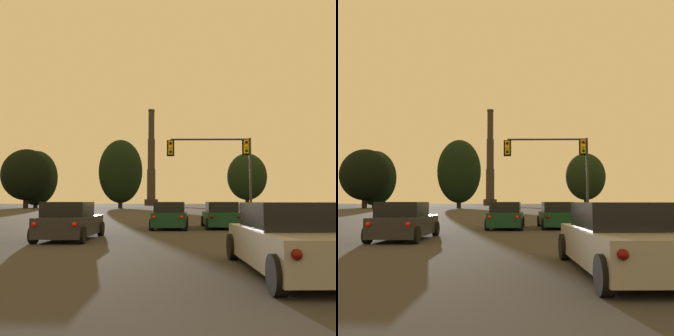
% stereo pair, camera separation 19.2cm
% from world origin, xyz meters
% --- Properties ---
extents(hatchback_right_lane_front, '(1.93, 4.12, 1.44)m').
position_xyz_m(hatchback_right_lane_front, '(3.10, 20.34, 0.66)').
color(hatchback_right_lane_front, '#0F3823').
rests_on(hatchback_right_lane_front, ground_plane).
extents(hatchback_left_lane_second, '(1.96, 4.13, 1.44)m').
position_xyz_m(hatchback_left_lane_second, '(-3.45, 13.70, 0.66)').
color(hatchback_left_lane_second, '#232328').
rests_on(hatchback_left_lane_second, ground_plane).
extents(hatchback_center_lane_front, '(2.09, 4.18, 1.44)m').
position_xyz_m(hatchback_center_lane_front, '(0.32, 19.89, 0.66)').
color(hatchback_center_lane_front, '#0F3823').
rests_on(hatchback_center_lane_front, ground_plane).
extents(sedan_right_lane_third, '(2.13, 4.76, 1.43)m').
position_xyz_m(sedan_right_lane_third, '(2.95, 6.73, 0.67)').
color(sedan_right_lane_third, gray).
rests_on(sedan_right_lane_third, ground_plane).
extents(traffic_light_overhead_right, '(6.52, 0.50, 6.28)m').
position_xyz_m(traffic_light_overhead_right, '(4.18, 28.19, 4.84)').
color(traffic_light_overhead_right, '#2D2D30').
rests_on(traffic_light_overhead_right, ground_plane).
extents(smokestack, '(5.40, 5.40, 38.91)m').
position_xyz_m(smokestack, '(-8.76, 155.77, 15.24)').
color(smokestack, '#2B2722').
rests_on(smokestack, ground_plane).
extents(treeline_center_left, '(10.40, 9.36, 14.11)m').
position_xyz_m(treeline_center_left, '(-33.65, 94.93, 7.34)').
color(treeline_center_left, black).
rests_on(treeline_center_left, ground_plane).
extents(treeline_right_mid, '(11.32, 10.19, 13.42)m').
position_xyz_m(treeline_right_mid, '(-33.00, 86.84, 7.58)').
color(treeline_right_mid, black).
rests_on(treeline_right_mid, ground_plane).
extents(treeline_center_right, '(9.90, 8.91, 15.58)m').
position_xyz_m(treeline_center_right, '(-11.68, 87.34, 8.36)').
color(treeline_center_right, black).
rests_on(treeline_center_right, ground_plane).
extents(treeline_far_left, '(9.16, 8.24, 12.68)m').
position_xyz_m(treeline_far_left, '(17.34, 89.50, 7.26)').
color(treeline_far_left, black).
rests_on(treeline_far_left, ground_plane).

